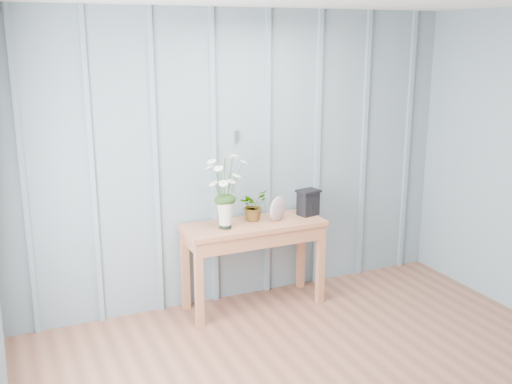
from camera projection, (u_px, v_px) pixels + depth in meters
name	position (u px, v px, depth m)	size (l,w,h in m)	color
room_shell	(321.00, 83.00, 3.76)	(4.00, 4.50, 2.50)	gray
sideboard	(254.00, 236.00, 5.06)	(1.20, 0.45, 0.75)	#AE6842
daisy_vase	(225.00, 182.00, 4.79)	(0.44, 0.34, 0.62)	black
spider_plant	(253.00, 205.00, 5.08)	(0.24, 0.21, 0.26)	#1B3C13
felt_disc_vessel	(278.00, 209.00, 5.07)	(0.21, 0.06, 0.21)	#8E5562
carved_box	(308.00, 202.00, 5.23)	(0.21, 0.18, 0.23)	black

